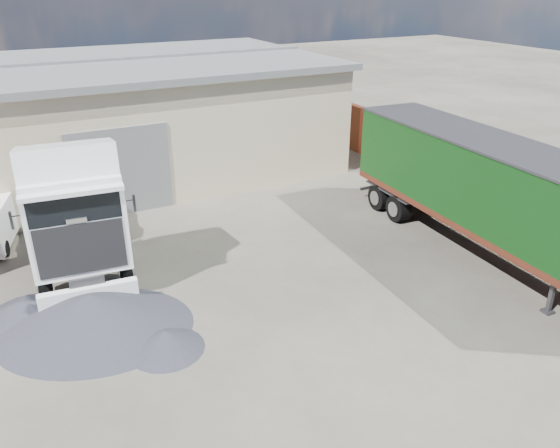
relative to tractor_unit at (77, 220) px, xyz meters
name	(u,v)px	position (x,y,z in m)	size (l,w,h in m)	color
ground	(281,326)	(4.38, -5.42, -2.03)	(120.00, 120.00, 0.00)	black
brick_boundary_wall	(446,164)	(15.88, 0.58, -0.78)	(0.35, 26.00, 2.50)	#964626
tractor_unit	(77,220)	(0.00, 0.00, 0.00)	(3.41, 7.46, 4.82)	black
box_trailer	(487,186)	(12.72, -4.56, 0.44)	(3.25, 12.28, 4.04)	#2D2D30
gravel_heap	(90,313)	(-0.36, -3.09, -1.50)	(7.01, 7.01, 1.13)	black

